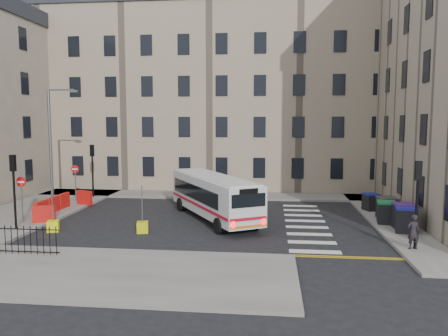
% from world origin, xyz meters
% --- Properties ---
extents(ground, '(120.00, 120.00, 0.00)m').
position_xyz_m(ground, '(0.00, 0.00, 0.00)').
color(ground, black).
rests_on(ground, ground).
extents(pavement_north, '(36.00, 3.20, 0.15)m').
position_xyz_m(pavement_north, '(-6.00, 8.60, 0.07)').
color(pavement_north, slate).
rests_on(pavement_north, ground).
extents(pavement_east, '(2.40, 26.00, 0.15)m').
position_xyz_m(pavement_east, '(9.00, 4.00, 0.07)').
color(pavement_east, slate).
rests_on(pavement_east, ground).
extents(pavement_west, '(6.00, 22.00, 0.15)m').
position_xyz_m(pavement_west, '(-14.00, 1.00, 0.07)').
color(pavement_west, slate).
rests_on(pavement_west, ground).
extents(pavement_sw, '(20.00, 6.00, 0.15)m').
position_xyz_m(pavement_sw, '(-7.00, -10.00, 0.07)').
color(pavement_sw, slate).
rests_on(pavement_sw, ground).
extents(terrace_north, '(38.30, 10.80, 17.20)m').
position_xyz_m(terrace_north, '(-7.00, 15.50, 8.62)').
color(terrace_north, gray).
rests_on(terrace_north, ground).
extents(traffic_light_east, '(0.28, 0.22, 4.10)m').
position_xyz_m(traffic_light_east, '(8.60, -5.50, 2.87)').
color(traffic_light_east, black).
rests_on(traffic_light_east, pavement_east).
extents(traffic_light_nw, '(0.28, 0.22, 4.10)m').
position_xyz_m(traffic_light_nw, '(-12.00, 6.50, 2.87)').
color(traffic_light_nw, black).
rests_on(traffic_light_nw, pavement_west).
extents(traffic_light_sw, '(0.28, 0.22, 4.10)m').
position_xyz_m(traffic_light_sw, '(-12.00, -4.00, 2.87)').
color(traffic_light_sw, black).
rests_on(traffic_light_sw, pavement_west).
extents(streetlamp, '(0.50, 0.22, 8.14)m').
position_xyz_m(streetlamp, '(-13.00, 2.00, 4.34)').
color(streetlamp, '#595B5E').
rests_on(streetlamp, pavement_west).
extents(no_entry_north, '(0.60, 0.08, 3.00)m').
position_xyz_m(no_entry_north, '(-12.50, 4.50, 2.08)').
color(no_entry_north, '#595B5E').
rests_on(no_entry_north, pavement_west).
extents(no_entry_south, '(0.60, 0.08, 3.00)m').
position_xyz_m(no_entry_south, '(-12.50, -2.50, 2.08)').
color(no_entry_south, '#595B5E').
rests_on(no_entry_south, pavement_west).
extents(roadworks_barriers, '(1.66, 6.26, 1.00)m').
position_xyz_m(roadworks_barriers, '(-11.84, 0.50, 0.65)').
color(roadworks_barriers, red).
rests_on(roadworks_barriers, pavement_west).
extents(bus, '(6.72, 9.52, 2.65)m').
position_xyz_m(bus, '(-1.63, 0.29, 1.53)').
color(bus, silver).
rests_on(bus, ground).
extents(wheelie_bin_a, '(1.33, 1.45, 1.38)m').
position_xyz_m(wheelie_bin_a, '(9.12, -2.31, 0.85)').
color(wheelie_bin_a, black).
rests_on(wheelie_bin_a, pavement_east).
extents(wheelie_bin_b, '(1.14, 1.31, 1.41)m').
position_xyz_m(wheelie_bin_b, '(9.23, -1.62, 0.86)').
color(wheelie_bin_b, black).
rests_on(wheelie_bin_b, pavement_east).
extents(wheelie_bin_c, '(1.19, 1.31, 1.28)m').
position_xyz_m(wheelie_bin_c, '(8.59, -0.31, 0.80)').
color(wheelie_bin_c, black).
rests_on(wheelie_bin_c, pavement_east).
extents(wheelie_bin_d, '(1.22, 1.35, 1.33)m').
position_xyz_m(wheelie_bin_d, '(8.96, 0.90, 0.82)').
color(wheelie_bin_d, black).
rests_on(wheelie_bin_d, pavement_east).
extents(wheelie_bin_e, '(1.15, 1.23, 1.12)m').
position_xyz_m(wheelie_bin_e, '(8.56, 3.46, 0.72)').
color(wheelie_bin_e, black).
rests_on(wheelie_bin_e, pavement_east).
extents(pedestrian, '(0.68, 0.53, 1.63)m').
position_xyz_m(pedestrian, '(8.48, -5.56, 0.96)').
color(pedestrian, black).
rests_on(pedestrian, pavement_east).
extents(bollard_yellow, '(0.76, 0.76, 0.60)m').
position_xyz_m(bollard_yellow, '(-10.00, -3.71, 0.30)').
color(bollard_yellow, '#E9EB0D').
rests_on(bollard_yellow, ground).
extents(bollard_chevron, '(0.73, 0.73, 0.60)m').
position_xyz_m(bollard_chevron, '(-5.02, -3.43, 0.30)').
color(bollard_chevron, '#C9C40B').
rests_on(bollard_chevron, ground).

